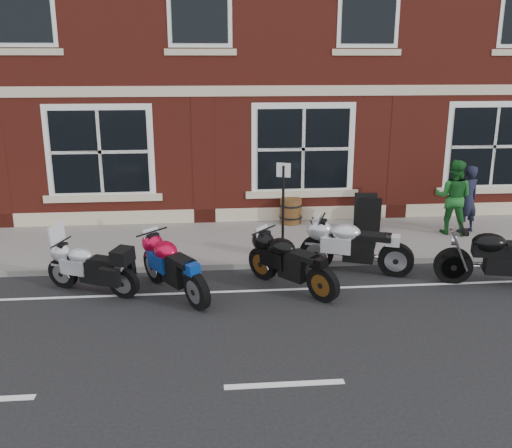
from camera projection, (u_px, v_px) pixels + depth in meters
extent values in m
plane|color=black|center=(262.00, 295.00, 10.38)|extent=(80.00, 80.00, 0.00)
cube|color=slate|center=(249.00, 242.00, 13.24)|extent=(30.00, 3.00, 0.12)
cube|color=slate|center=(255.00, 265.00, 11.73)|extent=(30.00, 0.16, 0.12)
cube|color=maroon|center=(230.00, 1.00, 18.77)|extent=(24.00, 12.00, 12.00)
cylinder|color=black|center=(64.00, 272.00, 10.66)|extent=(0.58, 0.37, 0.59)
cylinder|color=black|center=(125.00, 282.00, 10.20)|extent=(0.58, 0.37, 0.59)
cube|color=black|center=(90.00, 261.00, 10.36)|extent=(0.76, 0.53, 0.20)
ellipsoid|color=#AEAEB3|center=(84.00, 254.00, 10.38)|extent=(0.61, 0.53, 0.30)
cube|color=black|center=(107.00, 259.00, 10.21)|extent=(0.56, 0.44, 0.09)
cube|color=silver|center=(61.00, 233.00, 10.45)|extent=(0.21, 0.36, 0.41)
cylinder|color=black|center=(157.00, 266.00, 10.88)|extent=(0.47, 0.64, 0.67)
cylinder|color=black|center=(199.00, 290.00, 9.72)|extent=(0.47, 0.64, 0.67)
cube|color=black|center=(174.00, 258.00, 10.24)|extent=(0.66, 0.85, 0.23)
ellipsoid|color=#AF072A|center=(170.00, 249.00, 10.33)|extent=(0.63, 0.70, 0.34)
cube|color=black|center=(186.00, 260.00, 9.90)|extent=(0.54, 0.63, 0.11)
cylinder|color=black|center=(264.00, 263.00, 11.06)|extent=(0.52, 0.60, 0.66)
cylinder|color=black|center=(324.00, 284.00, 10.03)|extent=(0.52, 0.60, 0.66)
cube|color=black|center=(291.00, 254.00, 10.48)|extent=(0.71, 0.80, 0.23)
ellipsoid|color=black|center=(285.00, 246.00, 10.56)|extent=(0.65, 0.68, 0.33)
cube|color=black|center=(308.00, 255.00, 10.18)|extent=(0.57, 0.61, 0.10)
cylinder|color=black|center=(317.00, 252.00, 11.64)|extent=(0.70, 0.39, 0.70)
cylinder|color=black|center=(396.00, 259.00, 11.20)|extent=(0.70, 0.39, 0.70)
cube|color=black|center=(354.00, 238.00, 11.33)|extent=(0.90, 0.57, 0.24)
ellipsoid|color=#ACACB1|center=(346.00, 231.00, 11.34)|extent=(0.71, 0.59, 0.35)
cube|color=black|center=(376.00, 235.00, 11.19)|extent=(0.66, 0.49, 0.11)
cylinder|color=black|center=(453.00, 265.00, 10.86)|extent=(0.73, 0.31, 0.71)
cube|color=black|center=(497.00, 248.00, 10.64)|extent=(0.93, 0.48, 0.25)
ellipsoid|color=black|center=(488.00, 241.00, 10.63)|extent=(0.70, 0.54, 0.36)
imported|color=black|center=(467.00, 199.00, 13.57)|extent=(0.68, 0.55, 1.62)
imported|color=#1A5E21|center=(453.00, 197.00, 13.45)|extent=(1.08, 1.02, 1.77)
cylinder|color=#512E15|center=(291.00, 211.00, 14.44)|extent=(0.55, 0.55, 0.64)
cylinder|color=black|center=(291.00, 217.00, 14.48)|extent=(0.58, 0.58, 0.05)
cylinder|color=black|center=(291.00, 205.00, 14.40)|extent=(0.58, 0.58, 0.05)
cylinder|color=black|center=(283.00, 213.00, 11.61)|extent=(0.05, 0.05, 1.98)
cube|color=silver|center=(284.00, 170.00, 11.36)|extent=(0.27, 0.12, 0.29)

